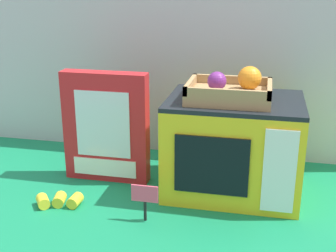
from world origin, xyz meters
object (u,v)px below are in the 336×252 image
at_px(cookie_set_box, 106,127).
at_px(price_sign, 145,197).
at_px(loose_toy_banana, 59,200).
at_px(food_groups_crate, 231,91).
at_px(toy_microwave, 233,146).

relative_size(cookie_set_box, price_sign, 3.37).
height_order(cookie_set_box, price_sign, cookie_set_box).
bearing_deg(loose_toy_banana, cookie_set_box, 70.00).
height_order(price_sign, loose_toy_banana, price_sign).
relative_size(food_groups_crate, cookie_set_box, 0.67).
distance_m(cookie_set_box, price_sign, 0.30).
relative_size(food_groups_crate, loose_toy_banana, 1.76).
bearing_deg(food_groups_crate, loose_toy_banana, -157.97).
height_order(food_groups_crate, cookie_set_box, food_groups_crate).
xyz_separation_m(toy_microwave, price_sign, (-0.20, -0.22, -0.07)).
bearing_deg(price_sign, cookie_set_box, 128.97).
xyz_separation_m(food_groups_crate, cookie_set_box, (-0.37, 0.02, -0.14)).
bearing_deg(cookie_set_box, toy_microwave, 0.29).
height_order(cookie_set_box, loose_toy_banana, cookie_set_box).
relative_size(price_sign, loose_toy_banana, 0.78).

